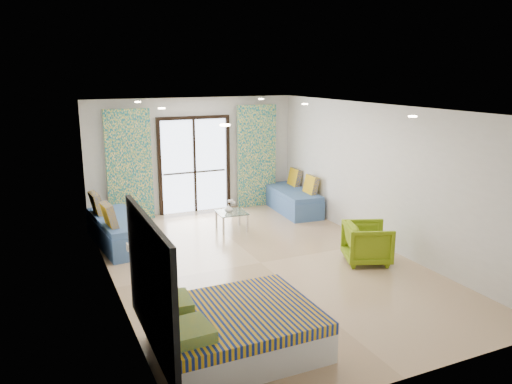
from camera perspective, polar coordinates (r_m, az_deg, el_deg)
name	(u,v)px	position (r m, az deg, el deg)	size (l,w,h in m)	color
floor	(261,263)	(8.87, 0.55, -8.09)	(5.00, 7.50, 0.01)	#A18260
ceiling	(261,108)	(8.26, 0.59, 9.59)	(5.00, 7.50, 0.01)	silver
wall_back	(194,155)	(11.90, -7.11, 4.18)	(5.00, 0.01, 2.70)	silver
wall_front	(414,263)	(5.45, 17.64, -7.79)	(5.00, 0.01, 2.70)	silver
wall_left	(110,204)	(7.78, -16.38, -1.32)	(0.01, 7.50, 2.70)	silver
wall_right	(380,176)	(9.76, 13.99, 1.81)	(0.01, 7.50, 2.70)	silver
balcony_door	(194,159)	(11.89, -7.05, 3.72)	(1.76, 0.08, 2.28)	black
balcony_rail	(195,172)	(11.96, -7.02, 2.27)	(1.52, 0.03, 0.04)	#595451
curtain_left	(129,166)	(11.39, -14.28, 2.92)	(1.00, 0.10, 2.50)	silver
curtain_right	(257,156)	(12.30, 0.08, 4.11)	(1.00, 0.10, 2.50)	silver
downlight_a	(225,125)	(5.88, -3.57, 7.64)	(0.12, 0.12, 0.02)	#FFE0B2
downlight_b	(413,116)	(7.36, 17.47, 8.24)	(0.12, 0.12, 0.02)	#FFE0B2
downlight_c	(162,108)	(8.74, -10.72, 9.38)	(0.12, 0.12, 0.02)	#FFE0B2
downlight_d	(305,104)	(9.80, 5.61, 9.98)	(0.12, 0.12, 0.02)	#FFE0B2
downlight_e	(138,102)	(10.69, -13.36, 9.98)	(0.12, 0.12, 0.02)	#FFE0B2
downlight_f	(261,99)	(11.57, 0.58, 10.59)	(0.12, 0.12, 0.02)	#FFE0B2
headboard	(150,283)	(5.60, -12.03, -10.16)	(0.06, 2.10, 1.50)	black
switch_plate	(128,247)	(6.75, -14.47, -6.14)	(0.02, 0.10, 0.10)	silver
bed	(235,329)	(6.20, -2.42, -15.41)	(1.89, 1.54, 0.65)	silver
daybed_left	(118,230)	(9.99, -15.49, -4.20)	(0.99, 2.08, 0.99)	#3B5C8E
daybed_right	(293,199)	(12.00, 4.24, -0.83)	(0.87, 1.96, 0.95)	#3B5C8E
coffee_table	(232,214)	(10.54, -2.81, -2.52)	(0.64, 0.64, 0.69)	silver
vase	(229,209)	(10.46, -3.16, -1.92)	(0.17, 0.18, 0.17)	white
armchair	(367,241)	(8.98, 12.61, -5.50)	(0.76, 0.71, 0.78)	olive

